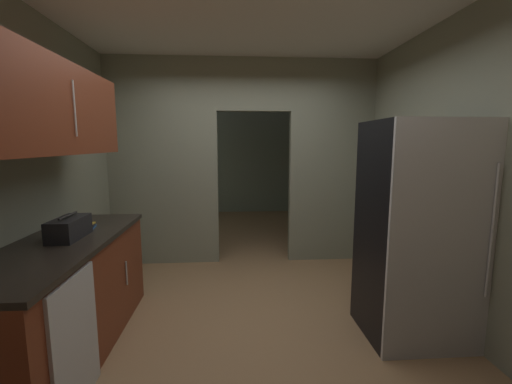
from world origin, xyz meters
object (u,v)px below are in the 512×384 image
at_px(refrigerator, 417,232).
at_px(boombox, 69,228).
at_px(dishwasher, 76,343).
at_px(book_stack, 88,226).

distance_m(refrigerator, boombox, 2.80).
distance_m(dishwasher, boombox, 0.91).
distance_m(dishwasher, book_stack, 1.12).
distance_m(boombox, book_stack, 0.32).
height_order(refrigerator, boombox, refrigerator).
xyz_separation_m(dishwasher, book_stack, (-0.29, 0.96, 0.50)).
relative_size(dishwasher, book_stack, 5.57).
relative_size(refrigerator, boombox, 4.55).
bearing_deg(dishwasher, book_stack, 106.80).
xyz_separation_m(refrigerator, boombox, (-2.80, 0.01, 0.08)).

